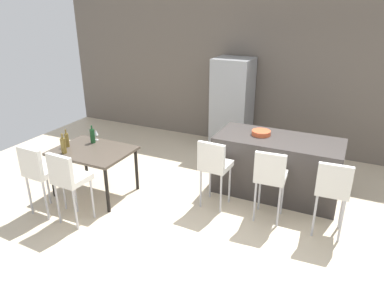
% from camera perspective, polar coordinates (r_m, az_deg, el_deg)
% --- Properties ---
extents(ground_plane, '(10.00, 10.00, 0.00)m').
position_cam_1_polar(ground_plane, '(5.14, 5.92, -11.56)').
color(ground_plane, beige).
extents(back_wall, '(10.00, 0.12, 2.90)m').
position_cam_1_polar(back_wall, '(7.20, 14.30, 10.25)').
color(back_wall, '#665B51').
rests_on(back_wall, ground_plane).
extents(kitchen_island, '(1.88, 0.86, 0.92)m').
position_cam_1_polar(kitchen_island, '(5.65, 13.47, -3.48)').
color(kitchen_island, '#383330').
rests_on(kitchen_island, ground_plane).
extents(bar_chair_left, '(0.42, 0.42, 1.05)m').
position_cam_1_polar(bar_chair_left, '(5.02, 3.59, -3.20)').
color(bar_chair_left, silver).
rests_on(bar_chair_left, ground_plane).
extents(bar_chair_middle, '(0.42, 0.42, 1.05)m').
position_cam_1_polar(bar_chair_middle, '(4.81, 12.52, -4.87)').
color(bar_chair_middle, silver).
rests_on(bar_chair_middle, ground_plane).
extents(bar_chair_right, '(0.42, 0.42, 1.05)m').
position_cam_1_polar(bar_chair_right, '(4.74, 21.73, -6.47)').
color(bar_chair_right, silver).
rests_on(bar_chair_right, ground_plane).
extents(dining_table, '(1.17, 0.86, 0.74)m').
position_cam_1_polar(dining_table, '(5.61, -15.68, -1.58)').
color(dining_table, '#4C4238').
rests_on(dining_table, ground_plane).
extents(dining_chair_near, '(0.41, 0.41, 1.05)m').
position_cam_1_polar(dining_chair_near, '(5.28, -23.46, -3.79)').
color(dining_chair_near, silver).
rests_on(dining_chair_near, ground_plane).
extents(dining_chair_far, '(0.42, 0.42, 1.05)m').
position_cam_1_polar(dining_chair_far, '(4.92, -19.34, -5.06)').
color(dining_chair_far, silver).
rests_on(dining_chair_far, ground_plane).
extents(wine_bottle_right, '(0.06, 0.06, 0.28)m').
position_cam_1_polar(wine_bottle_right, '(5.78, -19.53, 0.63)').
color(wine_bottle_right, brown).
rests_on(wine_bottle_right, dining_table).
extents(wine_bottle_corner, '(0.08, 0.08, 0.30)m').
position_cam_1_polar(wine_bottle_corner, '(5.54, -20.03, -0.22)').
color(wine_bottle_corner, brown).
rests_on(wine_bottle_corner, dining_table).
extents(wine_bottle_near, '(0.08, 0.08, 0.29)m').
position_cam_1_polar(wine_bottle_near, '(5.82, -15.75, 1.28)').
color(wine_bottle_near, '#194723').
rests_on(wine_bottle_near, dining_table).
extents(wine_glass_left, '(0.07, 0.07, 0.17)m').
position_cam_1_polar(wine_glass_left, '(5.92, -15.23, 1.77)').
color(wine_glass_left, silver).
rests_on(wine_glass_left, dining_table).
extents(refrigerator, '(0.72, 0.68, 1.84)m').
position_cam_1_polar(refrigerator, '(7.12, 6.49, 6.26)').
color(refrigerator, '#939699').
rests_on(refrigerator, ground_plane).
extents(fruit_bowl, '(0.29, 0.29, 0.07)m').
position_cam_1_polar(fruit_bowl, '(5.54, 11.08, 1.78)').
color(fruit_bowl, '#C6512D').
rests_on(fruit_bowl, kitchen_island).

